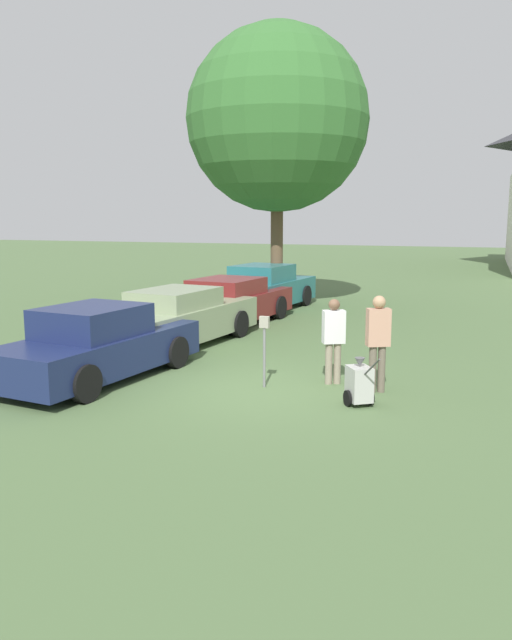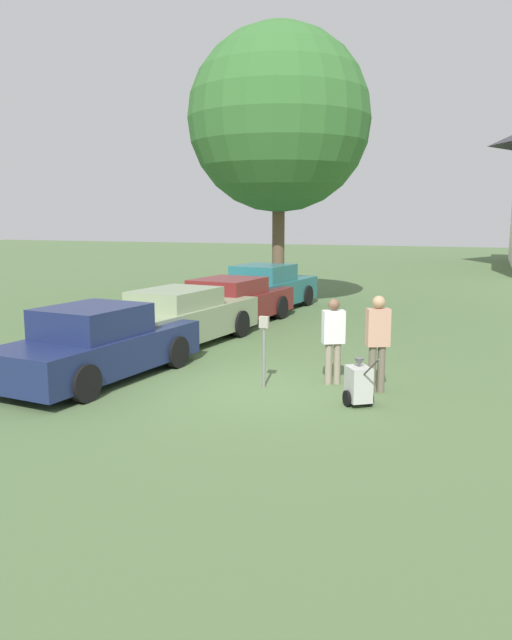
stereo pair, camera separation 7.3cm
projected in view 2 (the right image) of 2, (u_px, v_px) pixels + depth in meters
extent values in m
plane|color=#4C663D|center=(252.00, 389.00, 11.78)|extent=(120.00, 120.00, 0.00)
cube|color=#19234C|center=(100.00, 352.00, 12.52)|extent=(2.33, 4.78, 0.71)
cube|color=#19234C|center=(92.00, 321.00, 12.25)|extent=(1.81, 2.10, 0.59)
cylinder|color=black|center=(112.00, 344.00, 14.21)|extent=(0.26, 0.70, 0.69)
cylinder|color=black|center=(177.00, 352.00, 13.41)|extent=(0.26, 0.70, 0.69)
cylinder|color=black|center=(12.00, 372.00, 11.70)|extent=(0.26, 0.70, 0.69)
cylinder|color=black|center=(85.00, 383.00, 10.90)|extent=(0.26, 0.70, 0.69)
cube|color=gray|center=(181.00, 322.00, 15.77)|extent=(2.34, 5.35, 0.79)
cube|color=gray|center=(175.00, 298.00, 15.48)|extent=(1.79, 2.34, 0.46)
cylinder|color=black|center=(187.00, 319.00, 17.61)|extent=(0.26, 0.74, 0.72)
cylinder|color=black|center=(241.00, 324.00, 16.83)|extent=(0.26, 0.74, 0.72)
cylinder|color=black|center=(112.00, 339.00, 14.78)|extent=(0.26, 0.74, 0.72)
cylinder|color=black|center=(173.00, 346.00, 14.00)|extent=(0.26, 0.74, 0.72)
cube|color=maroon|center=(231.00, 306.00, 18.87)|extent=(2.48, 5.17, 0.73)
cube|color=maroon|center=(228.00, 286.00, 18.59)|extent=(1.93, 2.27, 0.47)
cylinder|color=black|center=(229.00, 304.00, 20.68)|extent=(0.26, 0.75, 0.73)
cylinder|color=black|center=(281.00, 307.00, 19.84)|extent=(0.26, 0.75, 0.73)
cylinder|color=black|center=(177.00, 317.00, 17.96)|extent=(0.26, 0.75, 0.73)
cylinder|color=black|center=(234.00, 322.00, 17.11)|extent=(0.26, 0.75, 0.73)
cube|color=#23666B|center=(266.00, 292.00, 21.79)|extent=(2.43, 5.12, 0.81)
cube|color=#23666B|center=(264.00, 273.00, 21.50)|extent=(1.88, 2.25, 0.56)
cylinder|color=black|center=(262.00, 293.00, 23.58)|extent=(0.26, 0.76, 0.74)
cylinder|color=black|center=(307.00, 296.00, 22.76)|extent=(0.26, 0.76, 0.74)
cylinder|color=black|center=(222.00, 303.00, 20.89)|extent=(0.26, 0.76, 0.74)
cylinder|color=black|center=(271.00, 306.00, 20.07)|extent=(0.26, 0.76, 0.74)
cylinder|color=slate|center=(264.00, 358.00, 11.84)|extent=(0.05, 0.05, 1.15)
cube|color=gray|center=(264.00, 322.00, 11.73)|extent=(0.18, 0.09, 0.22)
cylinder|color=gray|center=(337.00, 363.00, 12.12)|extent=(0.14, 0.14, 0.81)
cylinder|color=gray|center=(328.00, 364.00, 12.09)|extent=(0.14, 0.14, 0.81)
cube|color=silver|center=(333.00, 327.00, 11.99)|extent=(0.47, 0.39, 0.64)
sphere|color=brown|center=(334.00, 305.00, 11.92)|extent=(0.22, 0.22, 0.22)
cylinder|color=#665B4C|center=(381.00, 369.00, 11.52)|extent=(0.14, 0.14, 0.88)
cylinder|color=#665B4C|center=(372.00, 369.00, 11.51)|extent=(0.14, 0.14, 0.88)
cube|color=tan|center=(378.00, 327.00, 11.39)|extent=(0.47, 0.38, 0.69)
sphere|color=tan|center=(379.00, 302.00, 11.31)|extent=(0.24, 0.24, 0.24)
cube|color=#B2B2AD|center=(358.00, 384.00, 10.71)|extent=(0.55, 0.57, 0.60)
cone|color=#59595B|center=(359.00, 362.00, 10.64)|extent=(0.18, 0.18, 0.16)
cylinder|color=#4C4C4C|center=(371.00, 368.00, 10.19)|extent=(0.36, 0.50, 0.43)
cylinder|color=black|center=(347.00, 398.00, 10.70)|extent=(0.20, 0.26, 0.28)
cylinder|color=black|center=(369.00, 397.00, 10.80)|extent=(0.20, 0.26, 0.28)
cylinder|color=brown|center=(278.00, 253.00, 22.32)|extent=(0.44, 0.44, 3.85)
sphere|color=#33662D|center=(279.00, 120.00, 21.56)|extent=(6.34, 6.34, 6.34)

